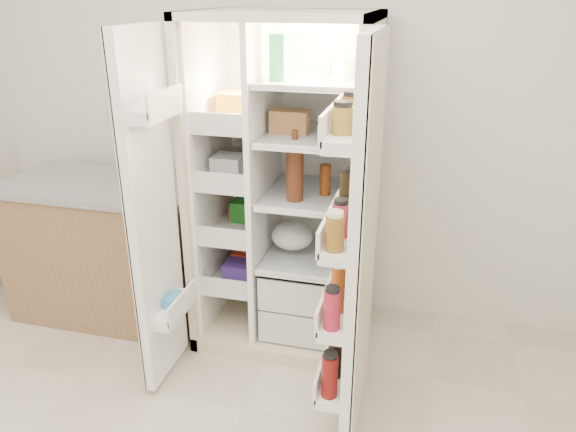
# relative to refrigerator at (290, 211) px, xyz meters

# --- Properties ---
(wall_back) EXTENTS (4.00, 0.02, 2.70)m
(wall_back) POSITION_rel_refrigerator_xyz_m (-0.04, 0.35, 0.61)
(wall_back) COLOR silver
(wall_back) RESTS_ON floor
(refrigerator) EXTENTS (0.92, 0.70, 1.80)m
(refrigerator) POSITION_rel_refrigerator_xyz_m (0.00, 0.00, 0.00)
(refrigerator) COLOR beige
(refrigerator) RESTS_ON floor
(freezer_door) EXTENTS (0.15, 0.40, 1.72)m
(freezer_door) POSITION_rel_refrigerator_xyz_m (-0.51, -0.60, 0.15)
(freezer_door) COLOR white
(freezer_door) RESTS_ON floor
(fridge_door) EXTENTS (0.17, 0.58, 1.72)m
(fridge_door) POSITION_rel_refrigerator_xyz_m (0.47, -0.70, 0.13)
(fridge_door) COLOR white
(fridge_door) RESTS_ON floor
(kitchen_counter) EXTENTS (1.18, 0.63, 0.86)m
(kitchen_counter) POSITION_rel_refrigerator_xyz_m (-1.10, -0.11, -0.31)
(kitchen_counter) COLOR olive
(kitchen_counter) RESTS_ON floor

